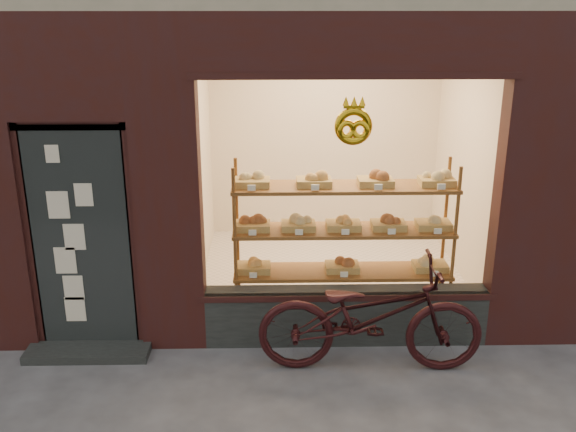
{
  "coord_description": "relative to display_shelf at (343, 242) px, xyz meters",
  "views": [
    {
      "loc": [
        -0.23,
        -3.44,
        3.21
      ],
      "look_at": [
        -0.11,
        2.0,
        1.34
      ],
      "focal_mm": 40.0,
      "sensor_mm": 36.0,
      "label": 1
    }
  ],
  "objects": [
    {
      "name": "bicycle",
      "position": [
        0.16,
        -0.92,
        -0.35
      ],
      "size": [
        2.02,
        0.77,
        1.05
      ],
      "primitive_type": "imported",
      "rotation": [
        0.0,
        0.0,
        1.53
      ],
      "color": "black",
      "rests_on": "ground"
    },
    {
      "name": "display_shelf",
      "position": [
        0.0,
        0.0,
        0.0
      ],
      "size": [
        2.2,
        0.45,
        1.7
      ],
      "color": "#5B2F1A",
      "rests_on": "ground"
    }
  ]
}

